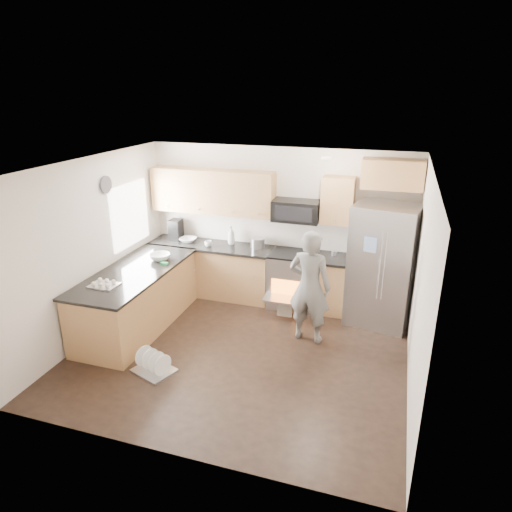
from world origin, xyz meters
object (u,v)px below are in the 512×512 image
(refrigerator, at_px, (382,266))
(dish_rack, at_px, (154,366))
(stove_range, at_px, (293,267))
(person, at_px, (310,287))

(refrigerator, xyz_separation_m, dish_rack, (-2.69, -2.28, -0.86))
(refrigerator, bearing_deg, dish_rack, -129.68)
(stove_range, distance_m, dish_rack, 2.84)
(person, distance_m, dish_rack, 2.38)
(person, bearing_deg, dish_rack, 46.11)
(person, xyz_separation_m, dish_rack, (-1.75, -1.43, -0.76))
(stove_range, bearing_deg, dish_rack, -117.14)
(dish_rack, bearing_deg, stove_range, 62.86)
(refrigerator, xyz_separation_m, person, (-0.94, -0.86, -0.11))
(person, height_order, dish_rack, person)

